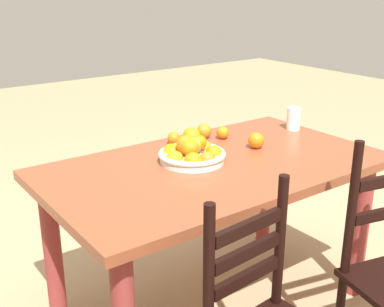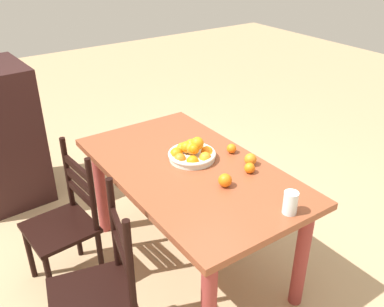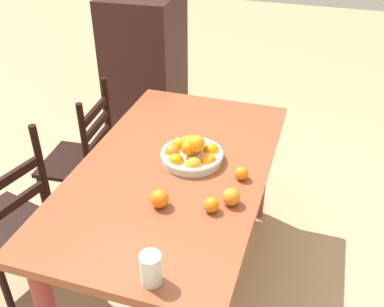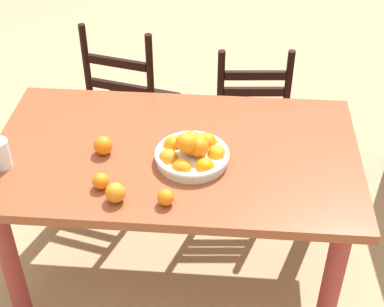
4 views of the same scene
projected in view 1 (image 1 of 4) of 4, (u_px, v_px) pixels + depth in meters
The scene contains 8 objects.
ground_plane at pixel (213, 305), 2.45m from camera, with size 12.00×12.00×0.00m, color tan.
dining_table at pixel (215, 187), 2.23m from camera, with size 1.52×0.88×0.76m.
fruit_bowl at pixel (192, 153), 2.19m from camera, with size 0.30×0.30×0.16m.
orange_loose_0 at pixel (204, 131), 2.54m from camera, with size 0.08×0.08×0.08m, color orange.
orange_loose_1 at pixel (223, 133), 2.52m from camera, with size 0.06×0.06×0.06m, color orange.
orange_loose_2 at pixel (256, 140), 2.38m from camera, with size 0.08×0.08×0.08m, color orange.
orange_loose_3 at pixel (174, 138), 2.44m from camera, with size 0.06×0.06×0.06m, color orange.
drinking_glass at pixel (294, 119), 2.67m from camera, with size 0.08×0.08×0.12m, color silver.
Camera 1 is at (1.29, 1.61, 1.52)m, focal length 45.94 mm.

